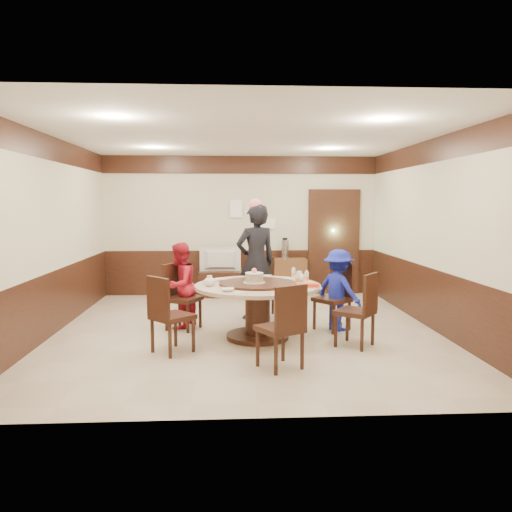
{
  "coord_description": "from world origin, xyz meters",
  "views": [
    {
      "loc": [
        -0.26,
        -7.14,
        1.85
      ],
      "look_at": [
        0.14,
        -0.01,
        1.1
      ],
      "focal_mm": 35.0,
      "sensor_mm": 36.0,
      "label": 1
    }
  ],
  "objects": [
    {
      "name": "shrimp_platter",
      "position": [
        0.8,
        -0.75,
        0.78
      ],
      "size": [
        0.3,
        0.2,
        0.06
      ],
      "color": "white",
      "rests_on": "banquet_table"
    },
    {
      "name": "chair_0",
      "position": [
        1.27,
        0.0,
        0.3
      ],
      "size": [
        0.62,
        0.62,
        0.97
      ],
      "rotation": [
        0.0,
        0.0,
        2.22
      ],
      "color": "black",
      "rests_on": "ground"
    },
    {
      "name": "bowl_5",
      "position": [
        0.31,
        0.15,
        0.77
      ],
      "size": [
        0.14,
        0.14,
        0.04
      ],
      "primitive_type": "imported",
      "color": "white",
      "rests_on": "banquet_table"
    },
    {
      "name": "chair_2",
      "position": [
        -0.95,
        0.16,
        0.3
      ],
      "size": [
        0.59,
        0.59,
        0.97
      ],
      "rotation": [
        0.0,
        0.0,
        4.25
      ],
      "color": "black",
      "rests_on": "ground"
    },
    {
      "name": "chair_4",
      "position": [
        0.32,
        -1.7,
        0.3
      ],
      "size": [
        0.6,
        0.6,
        0.97
      ],
      "rotation": [
        0.0,
        0.0,
        6.8
      ],
      "color": "black",
      "rests_on": "ground"
    },
    {
      "name": "saucer_far",
      "position": [
        0.59,
        0.09,
        0.76
      ],
      "size": [
        0.18,
        0.18,
        0.01
      ],
      "primitive_type": "cylinder",
      "color": "white",
      "rests_on": "banquet_table"
    },
    {
      "name": "room",
      "position": [
        0.01,
        0.01,
        1.08
      ],
      "size": [
        6.0,
        6.04,
        2.84
      ],
      "color": "beige",
      "rests_on": "ground"
    },
    {
      "name": "person_blue",
      "position": [
        1.35,
        -0.02,
        0.59
      ],
      "size": [
        0.82,
        0.88,
        1.19
      ],
      "primitive_type": "imported",
      "rotation": [
        0.0,
        0.0,
        2.23
      ],
      "color": "#18229D",
      "rests_on": "ground"
    },
    {
      "name": "saucer_near",
      "position": [
        -0.11,
        -1.06,
        0.76
      ],
      "size": [
        0.18,
        0.18,
        0.01
      ],
      "primitive_type": "cylinder",
      "color": "white",
      "rests_on": "banquet_table"
    },
    {
      "name": "notice_right",
      "position": [
        0.55,
        2.96,
        1.45
      ],
      "size": [
        0.3,
        0.0,
        0.22
      ],
      "primitive_type": "cube",
      "color": "white",
      "rests_on": "room"
    },
    {
      "name": "thermos",
      "position": [
        0.88,
        2.78,
        0.94
      ],
      "size": [
        0.15,
        0.15,
        0.38
      ],
      "primitive_type": "cylinder",
      "color": "silver",
      "rests_on": "side_cabinet"
    },
    {
      "name": "teapot_right",
      "position": [
        0.75,
        -0.15,
        0.81
      ],
      "size": [
        0.17,
        0.15,
        0.13
      ],
      "primitive_type": "ellipsoid",
      "color": "white",
      "rests_on": "banquet_table"
    },
    {
      "name": "birthday_cake",
      "position": [
        0.09,
        -0.45,
        0.85
      ],
      "size": [
        0.3,
        0.3,
        0.2
      ],
      "color": "white",
      "rests_on": "banquet_table"
    },
    {
      "name": "side_cabinet",
      "position": [
        0.91,
        2.78,
        0.38
      ],
      "size": [
        0.8,
        0.4,
        0.75
      ],
      "primitive_type": "cube",
      "color": "brown",
      "rests_on": "ground"
    },
    {
      "name": "person_standing",
      "position": [
        0.18,
        0.78,
        0.92
      ],
      "size": [
        0.79,
        0.66,
        1.84
      ],
      "primitive_type": "imported",
      "rotation": [
        0.0,
        0.0,
        3.52
      ],
      "color": "black",
      "rests_on": "ground"
    },
    {
      "name": "banquet_table",
      "position": [
        0.14,
        -0.41,
        0.53
      ],
      "size": [
        1.72,
        1.72,
        0.78
      ],
      "color": "black",
      "rests_on": "ground"
    },
    {
      "name": "notice_left",
      "position": [
        -0.1,
        2.96,
        1.75
      ],
      "size": [
        0.25,
        0.0,
        0.35
      ],
      "primitive_type": "cube",
      "color": "white",
      "rests_on": "room"
    },
    {
      "name": "bottle_0",
      "position": [
        0.68,
        -0.49,
        0.83
      ],
      "size": [
        0.06,
        0.06,
        0.16
      ],
      "primitive_type": "cylinder",
      "color": "silver",
      "rests_on": "banquet_table"
    },
    {
      "name": "chair_5",
      "position": [
        1.39,
        -0.88,
        0.3
      ],
      "size": [
        0.62,
        0.62,
        0.97
      ],
      "rotation": [
        0.0,
        0.0,
        7.2
      ],
      "color": "black",
      "rests_on": "ground"
    },
    {
      "name": "bowl_1",
      "position": [
        0.48,
        -0.99,
        0.77
      ],
      "size": [
        0.15,
        0.15,
        0.05
      ],
      "primitive_type": "imported",
      "color": "white",
      "rests_on": "banquet_table"
    },
    {
      "name": "bowl_3",
      "position": [
        0.81,
        -0.56,
        0.77
      ],
      "size": [
        0.13,
        0.13,
        0.04
      ],
      "primitive_type": "imported",
      "color": "white",
      "rests_on": "banquet_table"
    },
    {
      "name": "bottle_1",
      "position": [
        0.82,
        -0.34,
        0.83
      ],
      "size": [
        0.06,
        0.06,
        0.16
      ],
      "primitive_type": "cylinder",
      "color": "silver",
      "rests_on": "banquet_table"
    },
    {
      "name": "bowl_4",
      "position": [
        -0.53,
        -0.3,
        0.77
      ],
      "size": [
        0.17,
        0.17,
        0.04
      ],
      "primitive_type": "imported",
      "color": "white",
      "rests_on": "banquet_table"
    },
    {
      "name": "bowl_2",
      "position": [
        -0.27,
        -0.93,
        0.77
      ],
      "size": [
        0.17,
        0.17,
        0.04
      ],
      "primitive_type": "imported",
      "color": "white",
      "rests_on": "banquet_table"
    },
    {
      "name": "tv_stand",
      "position": [
        -0.42,
        2.75,
        0.25
      ],
      "size": [
        0.85,
        0.45,
        0.5
      ],
      "primitive_type": "cube",
      "color": "black",
      "rests_on": "ground"
    },
    {
      "name": "bowl_0",
      "position": [
        -0.39,
        -0.07,
        0.77
      ],
      "size": [
        0.15,
        0.15,
        0.04
      ],
      "primitive_type": "imported",
      "color": "white",
      "rests_on": "banquet_table"
    },
    {
      "name": "teapot_left",
      "position": [
        -0.51,
        -0.52,
        0.81
      ],
      "size": [
        0.17,
        0.15,
        0.13
      ],
      "primitive_type": "ellipsoid",
      "color": "white",
      "rests_on": "banquet_table"
    },
    {
      "name": "bottle_2",
      "position": [
        0.69,
        0.03,
        0.83
      ],
      "size": [
        0.06,
        0.06,
        0.16
      ],
      "primitive_type": "cylinder",
      "color": "silver",
      "rests_on": "banquet_table"
    },
    {
      "name": "chair_1",
      "position": [
        0.32,
        0.92,
        0.3
      ],
      "size": [
        0.49,
        0.5,
        0.97
      ],
      "rotation": [
        0.0,
        0.0,
        3.26
      ],
      "color": "black",
      "rests_on": "ground"
    },
    {
      "name": "chair_3",
      "position": [
        -0.98,
        -1.02,
        0.3
      ],
      "size": [
        0.62,
        0.62,
        0.97
      ],
      "rotation": [
        0.0,
        0.0,
        5.47
      ],
      "color": "black",
      "rests_on": "ground"
    },
    {
      "name": "person_red",
      "position": [
        -0.99,
        0.25,
        0.64
      ],
      "size": [
        0.69,
        0.76,
        1.28
      ],
      "primitive_type": "imported",
      "rotation": [
        0.0,
        0.0,
        4.31
      ],
      "color": "#B61829",
      "rests_on": "ground"
    },
    {
      "name": "television",
      "position": [
        -0.42,
        2.75,
        0.74
      ],
      "size": [
        0.83,
        0.14,
        0.47
      ],
      "primitive_type": "imported",
      "rotation": [
        0.0,
        0.0,
        3.18
      ],
      "color": "gray",
      "rests_on": "tv_stand"
    }
  ]
}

